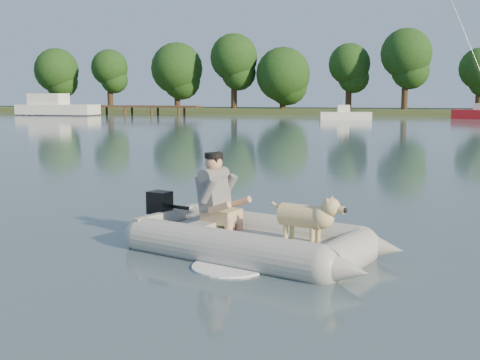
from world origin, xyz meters
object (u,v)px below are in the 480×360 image
(motorboat, at_px, (345,110))
(dock, at_px, (120,110))
(man, at_px, (215,190))
(cabin_cruiser, at_px, (58,105))
(dinghy, at_px, (256,209))
(dog, at_px, (302,220))

(motorboat, bearing_deg, dock, 153.47)
(dock, bearing_deg, man, -63.43)
(motorboat, bearing_deg, cabin_cruiser, 161.57)
(dock, distance_m, dinghy, 58.35)
(dinghy, xyz_separation_m, cabin_cruiser, (-32.28, 49.14, 0.53))
(dock, xyz_separation_m, dinghy, (26.52, -51.98, 0.11))
(dog, bearing_deg, cabin_cruiser, 143.17)
(dock, relative_size, dog, 18.29)
(dinghy, height_order, motorboat, motorboat)
(man, height_order, dog, man)
(cabin_cruiser, bearing_deg, dog, -55.96)
(dog, xyz_separation_m, motorboat, (-2.72, 45.24, 0.33))
(dock, height_order, motorboat, motorboat)
(dock, relative_size, dinghy, 3.54)
(dock, relative_size, motorboat, 3.97)
(dinghy, relative_size, cabin_cruiser, 0.58)
(dog, distance_m, cabin_cruiser, 59.31)
(cabin_cruiser, height_order, motorboat, cabin_cruiser)
(man, bearing_deg, cabin_cruiser, 142.33)
(dinghy, height_order, cabin_cruiser, cabin_cruiser)
(dog, height_order, cabin_cruiser, cabin_cruiser)
(dock, distance_m, cabin_cruiser, 6.45)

